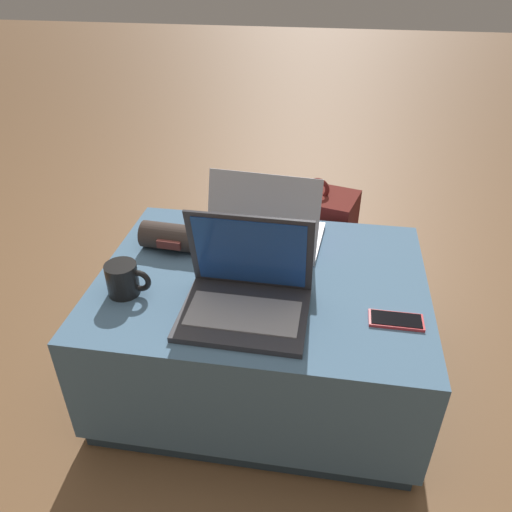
{
  "coord_description": "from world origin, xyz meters",
  "views": [
    {
      "loc": [
        0.17,
        -1.15,
        1.23
      ],
      "look_at": [
        -0.01,
        -0.02,
        0.48
      ],
      "focal_mm": 35.0,
      "sensor_mm": 36.0,
      "label": 1
    }
  ],
  "objects_px": {
    "cell_phone": "(396,320)",
    "coffee_mug": "(124,279)",
    "backpack": "(315,243)",
    "laptop_near": "(246,293)",
    "wrist_brace": "(174,237)",
    "laptop_far": "(267,229)"
  },
  "relations": [
    {
      "from": "cell_phone",
      "to": "coffee_mug",
      "type": "xyz_separation_m",
      "value": [
        -0.72,
        0.01,
        0.04
      ]
    },
    {
      "from": "wrist_brace",
      "to": "coffee_mug",
      "type": "relative_size",
      "value": 1.7
    },
    {
      "from": "coffee_mug",
      "to": "laptop_far",
      "type": "bearing_deg",
      "value": 42.46
    },
    {
      "from": "laptop_far",
      "to": "cell_phone",
      "type": "distance_m",
      "value": 0.5
    },
    {
      "from": "laptop_near",
      "to": "laptop_far",
      "type": "distance_m",
      "value": 0.33
    },
    {
      "from": "backpack",
      "to": "coffee_mug",
      "type": "bearing_deg",
      "value": 68.03
    },
    {
      "from": "laptop_near",
      "to": "laptop_far",
      "type": "xyz_separation_m",
      "value": [
        0.01,
        0.33,
        -0.0
      ]
    },
    {
      "from": "laptop_near",
      "to": "cell_phone",
      "type": "relative_size",
      "value": 2.39
    },
    {
      "from": "cell_phone",
      "to": "wrist_brace",
      "type": "bearing_deg",
      "value": 69.7
    },
    {
      "from": "laptop_near",
      "to": "coffee_mug",
      "type": "height_order",
      "value": "laptop_near"
    },
    {
      "from": "backpack",
      "to": "wrist_brace",
      "type": "distance_m",
      "value": 0.64
    },
    {
      "from": "laptop_far",
      "to": "backpack",
      "type": "bearing_deg",
      "value": -108.23
    },
    {
      "from": "wrist_brace",
      "to": "coffee_mug",
      "type": "height_order",
      "value": "coffee_mug"
    },
    {
      "from": "laptop_near",
      "to": "cell_phone",
      "type": "xyz_separation_m",
      "value": [
        0.38,
        0.01,
        -0.05
      ]
    },
    {
      "from": "laptop_far",
      "to": "laptop_near",
      "type": "bearing_deg",
      "value": 93.71
    },
    {
      "from": "cell_phone",
      "to": "wrist_brace",
      "type": "height_order",
      "value": "wrist_brace"
    },
    {
      "from": "backpack",
      "to": "cell_phone",
      "type": "bearing_deg",
      "value": 123.93
    },
    {
      "from": "backpack",
      "to": "wrist_brace",
      "type": "height_order",
      "value": "backpack"
    },
    {
      "from": "laptop_far",
      "to": "coffee_mug",
      "type": "relative_size",
      "value": 2.87
    },
    {
      "from": "cell_phone",
      "to": "backpack",
      "type": "bearing_deg",
      "value": 19.56
    },
    {
      "from": "cell_phone",
      "to": "laptop_far",
      "type": "bearing_deg",
      "value": 50.0
    },
    {
      "from": "backpack",
      "to": "coffee_mug",
      "type": "relative_size",
      "value": 3.94
    }
  ]
}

